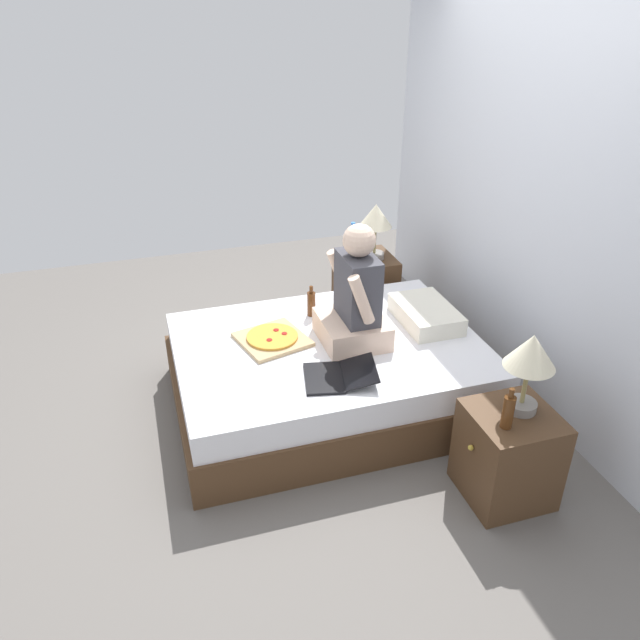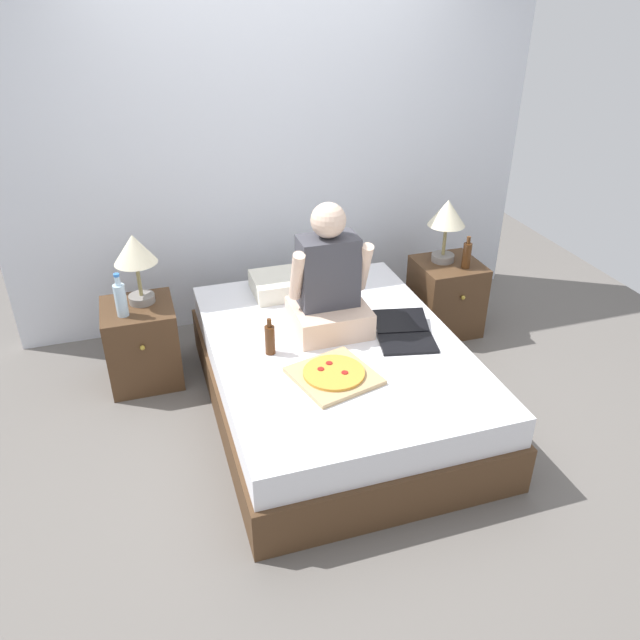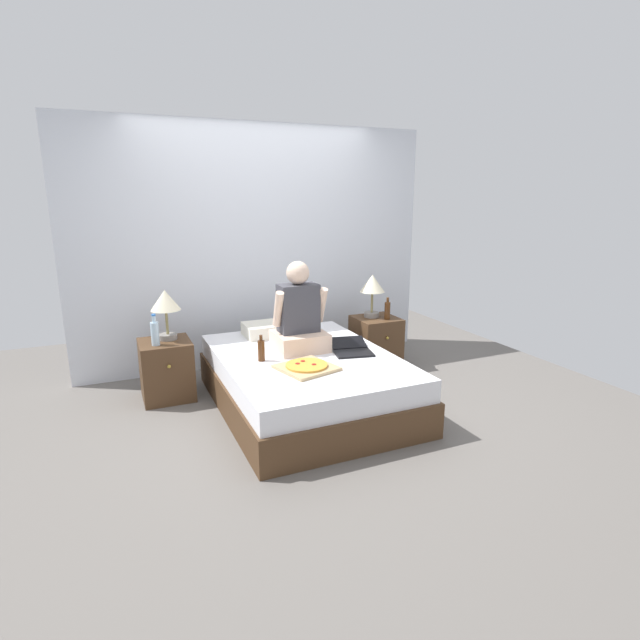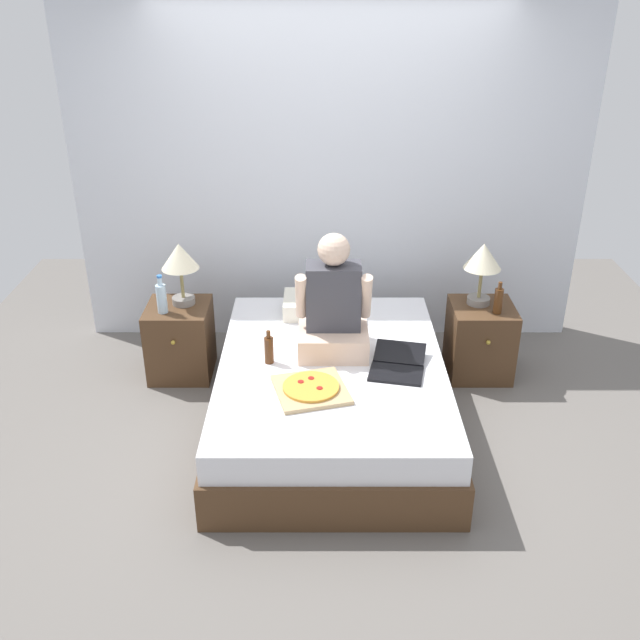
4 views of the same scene
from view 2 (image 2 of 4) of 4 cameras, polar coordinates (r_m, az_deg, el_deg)
ground_plane at (r=3.88m, az=1.35°, el=-7.88°), size 5.80×5.80×0.00m
wall_back at (r=4.52m, az=-4.15°, el=15.27°), size 3.80×0.12×2.50m
bed at (r=3.75m, az=1.40°, el=-5.10°), size 1.44×1.98×0.47m
nightstand_left at (r=4.14m, az=-15.93°, el=-2.06°), size 0.44×0.47×0.53m
lamp_on_left_nightstand at (r=3.92m, az=-16.57°, el=5.80°), size 0.26×0.26×0.45m
water_bottle at (r=3.89m, az=-17.77°, el=1.85°), size 0.07×0.07×0.28m
nightstand_right at (r=4.64m, az=11.42°, el=2.13°), size 0.44×0.47×0.53m
lamp_on_right_nightstand at (r=4.43m, az=11.53°, el=9.18°), size 0.26×0.26×0.45m
beer_bottle at (r=4.44m, az=13.27°, el=5.82°), size 0.06×0.06×0.23m
pillow at (r=4.17m, az=-2.60°, el=3.41°), size 0.52×0.34×0.12m
person_seated at (r=3.62m, az=0.80°, el=3.19°), size 0.47×0.40×0.78m
laptop at (r=3.67m, az=7.80°, el=-1.43°), size 0.40×0.47×0.07m
pizza_box at (r=3.31m, az=1.28°, el=-5.04°), size 0.49×0.49×0.05m
beer_bottle_on_bed at (r=3.49m, az=-4.62°, el=-1.72°), size 0.06×0.06×0.22m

